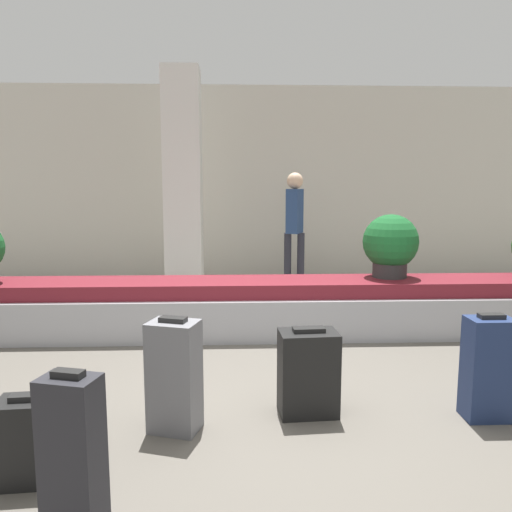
{
  "coord_description": "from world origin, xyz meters",
  "views": [
    {
      "loc": [
        -0.21,
        -3.3,
        1.54
      ],
      "look_at": [
        0.0,
        1.79,
        0.82
      ],
      "focal_mm": 35.0,
      "sensor_mm": 36.0,
      "label": 1
    }
  ],
  "objects": [
    {
      "name": "ground_plane",
      "position": [
        0.0,
        0.0,
        0.0
      ],
      "size": [
        18.0,
        18.0,
        0.0
      ],
      "primitive_type": "plane",
      "color": "#59544C"
    },
    {
      "name": "back_wall",
      "position": [
        0.0,
        5.31,
        1.6
      ],
      "size": [
        18.0,
        0.06,
        3.2
      ],
      "color": "beige",
      "rests_on": "ground_plane"
    },
    {
      "name": "carousel",
      "position": [
        0.0,
        1.79,
        0.27
      ],
      "size": [
        8.53,
        0.79,
        0.57
      ],
      "color": "#9E9EA3",
      "rests_on": "ground_plane"
    },
    {
      "name": "pillar",
      "position": [
        -0.97,
        4.08,
        1.6
      ],
      "size": [
        0.53,
        0.53,
        3.2
      ],
      "color": "silver",
      "rests_on": "ground_plane"
    },
    {
      "name": "suitcase_0",
      "position": [
        -0.9,
        -1.31,
        0.38
      ],
      "size": [
        0.27,
        0.22,
        0.79
      ],
      "rotation": [
        0.0,
        0.0,
        -0.26
      ],
      "color": "#232328",
      "rests_on": "ground_plane"
    },
    {
      "name": "suitcase_3",
      "position": [
        -1.28,
        -0.82,
        0.23
      ],
      "size": [
        0.33,
        0.24,
        0.48
      ],
      "rotation": [
        0.0,
        0.0,
        0.08
      ],
      "color": "black",
      "rests_on": "ground_plane"
    },
    {
      "name": "suitcase_4",
      "position": [
        -0.6,
        -0.29,
        0.36
      ],
      "size": [
        0.35,
        0.3,
        0.74
      ],
      "rotation": [
        0.0,
        0.0,
        -0.3
      ],
      "color": "slate",
      "rests_on": "ground_plane"
    },
    {
      "name": "suitcase_5",
      "position": [
        0.27,
        -0.09,
        0.29
      ],
      "size": [
        0.4,
        0.29,
        0.6
      ],
      "rotation": [
        0.0,
        0.0,
        0.07
      ],
      "color": "black",
      "rests_on": "ground_plane"
    },
    {
      "name": "suitcase_6",
      "position": [
        1.45,
        -0.21,
        0.34
      ],
      "size": [
        0.3,
        0.21,
        0.71
      ],
      "rotation": [
        0.0,
        0.0,
        -0.0
      ],
      "color": "navy",
      "rests_on": "ground_plane"
    },
    {
      "name": "potted_plant_2",
      "position": [
        1.43,
        1.89,
        0.92
      ],
      "size": [
        0.58,
        0.58,
        0.67
      ],
      "color": "#2D2D2D",
      "rests_on": "carousel"
    },
    {
      "name": "traveler_0",
      "position": [
        0.68,
        4.16,
        1.04
      ],
      "size": [
        0.31,
        0.37,
        1.73
      ],
      "rotation": [
        0.0,
        0.0,
        -2.0
      ],
      "color": "#282833",
      "rests_on": "ground_plane"
    }
  ]
}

